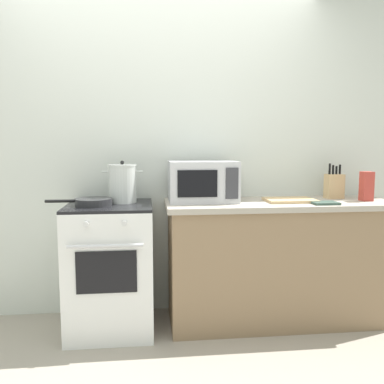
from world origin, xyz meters
The scene contains 12 objects.
ground_plane centered at (0.00, 0.00, 0.00)m, with size 10.00×10.00×0.00m, color #9E9384.
back_wall centered at (0.30, 0.97, 1.25)m, with size 4.40×0.10×2.50m, color silver.
lower_cabinet_right centered at (0.90, 0.62, 0.44)m, with size 1.64×0.56×0.88m, color #8C7051.
countertop_right centered at (0.90, 0.62, 0.90)m, with size 1.70×0.60×0.04m, color #ADA393.
stove centered at (-0.35, 0.60, 0.46)m, with size 0.60×0.64×0.92m.
stock_pot centered at (-0.26, 0.68, 1.06)m, with size 0.29×0.21×0.31m.
frying_pan centered at (-0.46, 0.55, 0.95)m, with size 0.45×0.25×0.05m.
microwave centered at (0.33, 0.68, 1.07)m, with size 0.50×0.37×0.30m.
cutting_board centered at (0.98, 0.60, 0.93)m, with size 0.36×0.26×0.02m, color tan.
knife_block centered at (1.38, 0.74, 1.02)m, with size 0.13×0.10×0.27m.
pasta_box centered at (1.56, 0.57, 1.03)m, with size 0.08×0.08×0.22m, color #B73D33.
oven_mitt centered at (1.17, 0.44, 0.93)m, with size 0.18×0.14×0.02m, color #384C42.
Camera 1 is at (-0.08, -2.28, 1.34)m, focal length 37.77 mm.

